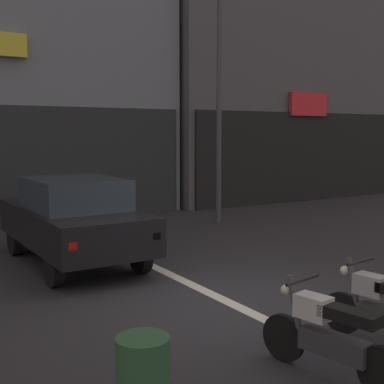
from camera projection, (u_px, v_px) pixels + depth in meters
ground_plane at (228, 302)px, 7.58m from camera, size 120.00×120.00×0.00m
lane_centre_line at (86, 234)px, 12.66m from camera, size 0.20×18.00×0.01m
building_far_right at (236, 24)px, 22.56m from camera, size 10.72×9.99×14.41m
car_black_crossing_near at (73, 218)px, 9.71m from camera, size 1.80×4.12×1.64m
street_lamp at (219, 77)px, 13.88m from camera, size 0.36×0.36×6.49m
motorcycle_white_row_leftmost at (329, 335)px, 5.18m from camera, size 0.55×1.65×0.98m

